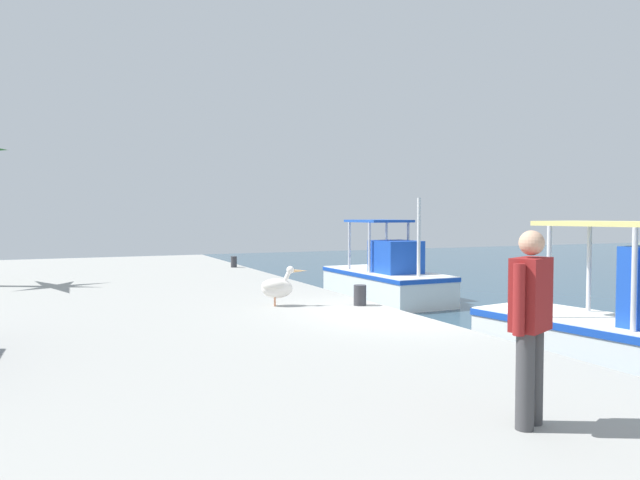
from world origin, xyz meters
TOP-DOWN VIEW (x-y plane):
  - quay_pier at (0.00, -5.00)m, footprint 36.00×10.00m
  - fishing_boat_nearest at (-6.18, 3.19)m, footprint 4.93×2.13m
  - pelican at (-1.70, -2.04)m, footprint 0.52×0.97m
  - fisherman_standing at (5.73, -2.33)m, footprint 0.39×0.57m
  - mooring_bollard_nearest at (-10.76, -0.45)m, footprint 0.22×0.22m
  - mooring_bollard_second at (-1.06, -0.45)m, footprint 0.26×0.26m

SIDE VIEW (x-z plane):
  - quay_pier at x=0.00m, z-range 0.00..0.80m
  - fishing_boat_nearest at x=-6.18m, z-range -0.91..2.25m
  - mooring_bollard_nearest at x=-10.76m, z-range 0.80..1.19m
  - mooring_bollard_second at x=-1.06m, z-range 0.80..1.22m
  - pelican at x=-1.70m, z-range 0.79..1.61m
  - fisherman_standing at x=5.73m, z-range 0.89..2.63m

